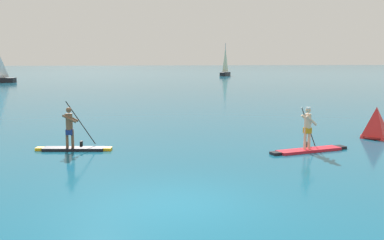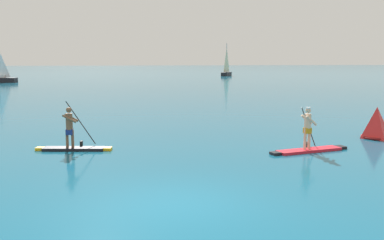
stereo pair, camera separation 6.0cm
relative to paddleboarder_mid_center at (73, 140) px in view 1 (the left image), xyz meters
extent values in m
plane|color=#145B7A|center=(3.39, -6.98, -0.39)|extent=(440.00, 440.00, 0.00)
cube|color=black|center=(0.03, -0.02, -0.34)|extent=(2.43, 0.88, 0.11)
cube|color=yellow|center=(1.35, -0.20, -0.34)|extent=(0.35, 0.43, 0.11)
cube|color=yellow|center=(-1.29, 0.17, -0.34)|extent=(0.34, 0.37, 0.11)
cylinder|color=brown|center=(-0.01, -0.01, 0.07)|extent=(0.11, 0.11, 0.71)
cylinder|color=brown|center=(-0.22, 0.02, 0.07)|extent=(0.11, 0.11, 0.71)
cube|color=navy|center=(-0.11, 0.00, 0.33)|extent=(0.29, 0.25, 0.22)
cylinder|color=brown|center=(-0.11, 0.00, 0.74)|extent=(0.26, 0.26, 0.64)
sphere|color=brown|center=(-0.11, 0.00, 1.20)|extent=(0.21, 0.21, 0.21)
cylinder|color=brown|center=(-0.04, 0.15, 0.87)|extent=(0.56, 0.18, 0.35)
cylinder|color=brown|center=(-0.08, -0.15, 0.87)|extent=(0.56, 0.18, 0.35)
cylinder|color=black|center=(0.29, 0.33, 0.64)|extent=(1.14, 0.20, 1.74)
cube|color=black|center=(0.29, 0.33, -0.26)|extent=(0.11, 0.21, 0.32)
cube|color=red|center=(9.10, -1.54, -0.34)|extent=(2.77, 1.25, 0.10)
cube|color=black|center=(10.58, -1.15, -0.34)|extent=(0.43, 0.48, 0.10)
cube|color=black|center=(7.63, -1.92, -0.34)|extent=(0.42, 0.43, 0.10)
cylinder|color=beige|center=(9.09, -1.54, 0.12)|extent=(0.11, 0.11, 0.82)
cylinder|color=beige|center=(8.90, -1.59, 0.12)|extent=(0.11, 0.11, 0.82)
cube|color=orange|center=(9.00, -1.56, 0.44)|extent=(0.31, 0.28, 0.22)
cylinder|color=beige|center=(9.00, -1.56, 0.80)|extent=(0.26, 0.26, 0.55)
sphere|color=beige|center=(9.00, -1.56, 1.21)|extent=(0.21, 0.21, 0.21)
cylinder|color=white|center=(9.00, -1.56, 1.31)|extent=(0.18, 0.18, 0.06)
cylinder|color=beige|center=(9.01, -1.40, 0.84)|extent=(0.51, 0.22, 0.44)
cylinder|color=beige|center=(9.08, -1.70, 0.84)|extent=(0.51, 0.22, 0.44)
cylinder|color=black|center=(9.24, -1.09, 0.49)|extent=(0.73, 0.22, 1.61)
cube|color=black|center=(9.24, -1.09, -0.27)|extent=(0.13, 0.21, 0.32)
pyramid|color=red|center=(13.24, 0.80, 0.32)|extent=(1.10, 1.10, 1.42)
torus|color=maroon|center=(13.24, 0.80, -0.33)|extent=(1.29, 1.29, 0.12)
cube|color=black|center=(22.14, 73.16, -0.03)|extent=(3.25, 5.24, 0.73)
cylinder|color=#B2B2B7|center=(22.14, 73.16, 3.34)|extent=(0.12, 0.12, 6.00)
pyramid|color=beige|center=(22.14, 73.16, 3.03)|extent=(1.36, 1.99, 5.18)
camera|label=1|loc=(2.26, -17.44, 3.18)|focal=41.10mm
camera|label=2|loc=(2.32, -17.44, 3.18)|focal=41.10mm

